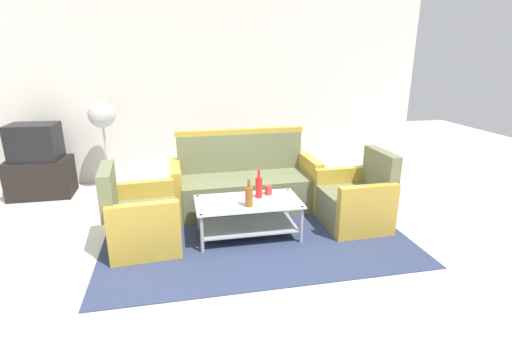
{
  "coord_description": "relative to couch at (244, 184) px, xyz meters",
  "views": [
    {
      "loc": [
        -0.63,
        -3.0,
        1.9
      ],
      "look_at": [
        0.14,
        0.73,
        0.65
      ],
      "focal_mm": 27.3,
      "sensor_mm": 36.0,
      "label": 1
    }
  ],
  "objects": [
    {
      "name": "pedestal_fan",
      "position": [
        -1.77,
        1.05,
        0.7
      ],
      "size": [
        0.36,
        0.36,
        1.27
      ],
      "color": "#2D2D33",
      "rests_on": "ground"
    },
    {
      "name": "couch",
      "position": [
        0.0,
        0.0,
        0.0
      ],
      "size": [
        1.81,
        0.77,
        0.96
      ],
      "rotation": [
        0.0,
        0.0,
        3.16
      ],
      "color": "#6B704C",
      "rests_on": "rug"
    },
    {
      "name": "ground_plane",
      "position": [
        -0.16,
        -1.55,
        -0.32
      ],
      "size": [
        14.0,
        14.0,
        0.0
      ],
      "primitive_type": "plane",
      "color": "beige"
    },
    {
      "name": "bottle_brown",
      "position": [
        -0.12,
        -0.95,
        0.2
      ],
      "size": [
        0.08,
        0.08,
        0.29
      ],
      "color": "brown",
      "rests_on": "coffee_table"
    },
    {
      "name": "armchair_right",
      "position": [
        1.15,
        -0.77,
        -0.03
      ],
      "size": [
        0.72,
        0.77,
        0.85
      ],
      "rotation": [
        0.0,
        0.0,
        1.59
      ],
      "color": "#6B704C",
      "rests_on": "rug"
    },
    {
      "name": "cup",
      "position": [
        0.15,
        -0.66,
        0.14
      ],
      "size": [
        0.08,
        0.08,
        0.1
      ],
      "primitive_type": "cylinder",
      "color": "red",
      "rests_on": "coffee_table"
    },
    {
      "name": "armchair_left",
      "position": [
        -1.2,
        -0.81,
        -0.03
      ],
      "size": [
        0.74,
        0.8,
        0.85
      ],
      "rotation": [
        0.0,
        0.0,
        -1.5
      ],
      "color": "#6B704C",
      "rests_on": "rug"
    },
    {
      "name": "wall_back",
      "position": [
        -0.16,
        1.51,
        1.08
      ],
      "size": [
        6.52,
        0.12,
        2.8
      ],
      "color": "silver",
      "rests_on": "ground"
    },
    {
      "name": "coffee_table",
      "position": [
        -0.11,
        -0.82,
        -0.04
      ],
      "size": [
        1.1,
        0.6,
        0.4
      ],
      "color": "silver",
      "rests_on": "rug"
    },
    {
      "name": "tv_stand",
      "position": [
        -2.65,
        1.0,
        -0.06
      ],
      "size": [
        0.8,
        0.5,
        0.52
      ],
      "primitive_type": "cube",
      "color": "black",
      "rests_on": "ground"
    },
    {
      "name": "bottle_red",
      "position": [
        0.03,
        -0.73,
        0.21
      ],
      "size": [
        0.07,
        0.07,
        0.31
      ],
      "color": "red",
      "rests_on": "coffee_table"
    },
    {
      "name": "television",
      "position": [
        -2.65,
        1.0,
        0.44
      ],
      "size": [
        0.62,
        0.48,
        0.48
      ],
      "rotation": [
        0.0,
        0.0,
        3.08
      ],
      "color": "black",
      "rests_on": "tv_stand"
    },
    {
      "name": "rug",
      "position": [
        -0.03,
        -0.72,
        -0.31
      ],
      "size": [
        3.17,
        2.23,
        0.01
      ],
      "primitive_type": "cube",
      "color": "#2D3856",
      "rests_on": "ground"
    }
  ]
}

